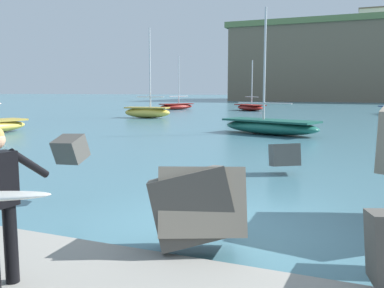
{
  "coord_description": "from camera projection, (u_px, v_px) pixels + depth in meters",
  "views": [
    {
      "loc": [
        2.22,
        -6.6,
        2.39
      ],
      "look_at": [
        -0.68,
        0.5,
        1.4
      ],
      "focal_mm": 39.1,
      "sensor_mm": 36.0,
      "label": 1
    }
  ],
  "objects": [
    {
      "name": "breakwater_jetty",
      "position": [
        288.0,
        153.0,
        8.23
      ],
      "size": [
        31.72,
        7.88,
        2.88
      ],
      "color": "gray",
      "rests_on": "ground"
    },
    {
      "name": "station_building_west",
      "position": [
        373.0,
        19.0,
        98.79
      ],
      "size": [
        6.46,
        5.24,
        4.64
      ],
      "color": "silver",
      "rests_on": "headland_bluff"
    },
    {
      "name": "ground_plane",
      "position": [
        218.0,
        230.0,
        7.2
      ],
      "size": [
        400.0,
        400.0,
        0.0
      ],
      "primitive_type": "plane",
      "color": "#42707F"
    },
    {
      "name": "boat_near_right",
      "position": [
        176.0,
        106.0,
        51.55
      ],
      "size": [
        3.71,
        4.81,
        6.51
      ],
      "color": "maroon",
      "rests_on": "ground"
    },
    {
      "name": "mooring_buoy_middle",
      "position": [
        156.0,
        114.0,
        38.63
      ],
      "size": [
        0.44,
        0.44,
        0.44
      ],
      "color": "silver",
      "rests_on": "ground"
    },
    {
      "name": "boat_mid_centre",
      "position": [
        147.0,
        112.0,
        36.06
      ],
      "size": [
        4.24,
        2.15,
        7.59
      ],
      "color": "#EAC64C",
      "rests_on": "ground"
    },
    {
      "name": "boat_far_centre",
      "position": [
        270.0,
        126.0,
        22.71
      ],
      "size": [
        5.98,
        3.69,
        6.77
      ],
      "color": "#1E6656",
      "rests_on": "ground"
    },
    {
      "name": "boat_far_left",
      "position": [
        250.0,
        107.0,
        48.76
      ],
      "size": [
        4.69,
        4.6,
        5.78
      ],
      "color": "maroon",
      "rests_on": "ground"
    }
  ]
}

